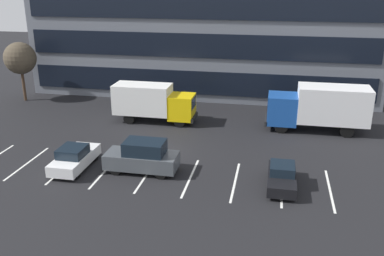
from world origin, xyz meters
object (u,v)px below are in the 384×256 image
at_px(bare_tree, 20,58).
at_px(sedan_black, 282,177).
at_px(box_truck_yellow, 153,101).
at_px(suv_charcoal, 143,157).
at_px(sedan_white, 75,158).
at_px(box_truck_blue, 320,106).

bearing_deg(bare_tree, sedan_black, -28.95).
height_order(box_truck_yellow, suv_charcoal, box_truck_yellow).
xyz_separation_m(box_truck_yellow, sedan_black, (10.86, -10.13, -1.16)).
xyz_separation_m(sedan_black, sedan_white, (-13.24, 0.03, 0.07)).
bearing_deg(bare_tree, sedan_white, -49.11).
distance_m(suv_charcoal, sedan_white, 4.53).
relative_size(box_truck_yellow, suv_charcoal, 1.51).
distance_m(box_truck_yellow, box_truck_blue, 13.73).
distance_m(box_truck_yellow, suv_charcoal, 9.94).
height_order(sedan_black, suv_charcoal, suv_charcoal).
bearing_deg(box_truck_blue, suv_charcoal, -139.10).
xyz_separation_m(sedan_black, bare_tree, (-25.37, 14.03, 3.59)).
distance_m(sedan_black, sedan_white, 13.24).
height_order(box_truck_blue, suv_charcoal, box_truck_blue).
xyz_separation_m(box_truck_yellow, box_truck_blue, (13.72, 0.37, 0.27)).
bearing_deg(box_truck_yellow, sedan_black, -43.02).
distance_m(box_truck_blue, sedan_white, 19.26).
height_order(sedan_black, sedan_white, sedan_white).
xyz_separation_m(box_truck_yellow, suv_charcoal, (2.11, -9.68, -0.81)).
relative_size(box_truck_blue, suv_charcoal, 1.73).
height_order(box_truck_yellow, box_truck_blue, box_truck_blue).
bearing_deg(sedan_white, box_truck_yellow, 76.71).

